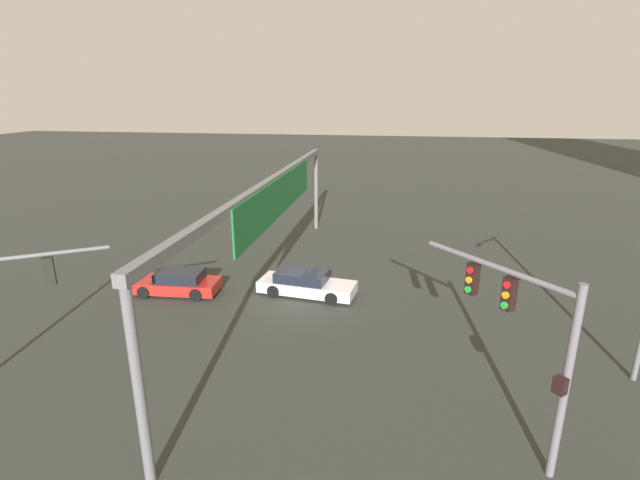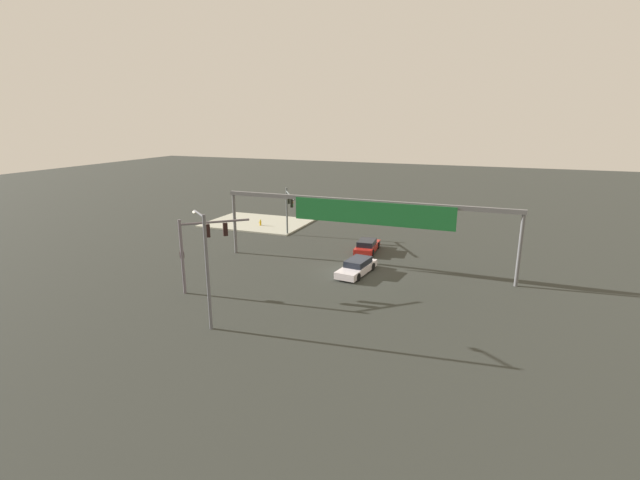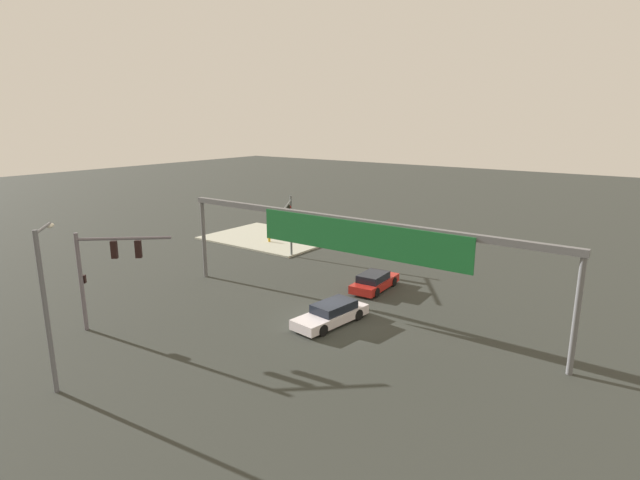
# 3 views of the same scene
# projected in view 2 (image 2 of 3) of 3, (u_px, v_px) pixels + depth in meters

# --- Properties ---
(ground_plane) EXTENTS (191.91, 191.91, 0.00)m
(ground_plane) POSITION_uv_depth(u_px,v_px,m) (355.00, 273.00, 37.52)
(ground_plane) COLOR #30332D
(sidewalk_corner) EXTENTS (11.87, 8.81, 0.15)m
(sidewalk_corner) POSITION_uv_depth(u_px,v_px,m) (258.00, 223.00, 55.39)
(sidewalk_corner) COLOR #B2B3A1
(sidewalk_corner) RESTS_ON ground
(traffic_signal_near_corner) EXTENTS (4.12, 3.43, 5.50)m
(traffic_signal_near_corner) POSITION_uv_depth(u_px,v_px,m) (199.00, 241.00, 32.67)
(traffic_signal_near_corner) COLOR slate
(traffic_signal_near_corner) RESTS_ON ground
(traffic_signal_opposite_side) EXTENTS (3.15, 4.76, 5.22)m
(traffic_signal_opposite_side) POSITION_uv_depth(u_px,v_px,m) (289.00, 204.00, 47.49)
(traffic_signal_opposite_side) COLOR slate
(traffic_signal_opposite_side) RESTS_ON ground
(streetlamp_curved_arm) EXTENTS (2.02, 1.76, 7.09)m
(streetlamp_curved_arm) POSITION_uv_depth(u_px,v_px,m) (206.00, 262.00, 26.77)
(streetlamp_curved_arm) COLOR slate
(streetlamp_curved_arm) RESTS_ON ground
(overhead_sign_gantry) EXTENTS (25.01, 0.43, 5.92)m
(overhead_sign_gantry) POSITION_uv_depth(u_px,v_px,m) (365.00, 211.00, 37.48)
(overhead_sign_gantry) COLOR slate
(overhead_sign_gantry) RESTS_ON ground
(sedan_car_approaching) EXTENTS (1.99, 4.43, 1.21)m
(sedan_car_approaching) POSITION_uv_depth(u_px,v_px,m) (367.00, 246.00, 43.43)
(sedan_car_approaching) COLOR red
(sedan_car_approaching) RESTS_ON ground
(sedan_car_waiting_far) EXTENTS (2.32, 5.03, 1.21)m
(sedan_car_waiting_far) POSITION_uv_depth(u_px,v_px,m) (357.00, 267.00, 37.27)
(sedan_car_waiting_far) COLOR silver
(sedan_car_waiting_far) RESTS_ON ground
(fire_hydrant_on_curb) EXTENTS (0.33, 0.22, 0.71)m
(fire_hydrant_on_curb) POSITION_uv_depth(u_px,v_px,m) (260.00, 223.00, 53.60)
(fire_hydrant_on_curb) COLOR gold
(fire_hydrant_on_curb) RESTS_ON sidewalk_corner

